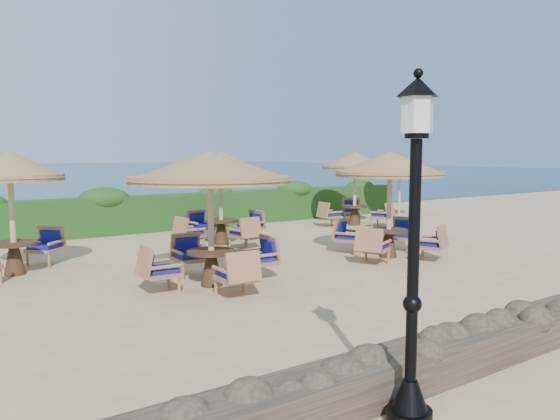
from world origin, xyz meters
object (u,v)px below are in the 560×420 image
object	(u,v)px
lamp_post	(413,267)
extra_parasol	(400,164)
cafe_set_4	(355,175)
cafe_set_1	(390,185)
cafe_set_3	(221,183)
cafe_set_2	(11,188)
cafe_set_0	(210,189)

from	to	relation	value
lamp_post	extra_parasol	distance (m)	17.41
lamp_post	cafe_set_4	bearing A→B (deg)	49.85
cafe_set_1	cafe_set_4	xyz separation A→B (m)	(3.44, 5.06, 0.00)
cafe_set_1	cafe_set_4	bearing A→B (deg)	55.75
cafe_set_3	cafe_set_2	bearing A→B (deg)	-170.11
cafe_set_2	cafe_set_1	bearing A→B (deg)	-21.19
cafe_set_3	cafe_set_4	world-z (taller)	same
lamp_post	extra_parasol	bearing A→B (deg)	43.60
cafe_set_1	cafe_set_3	bearing A→B (deg)	121.74
lamp_post	cafe_set_0	bearing A→B (deg)	80.67
cafe_set_2	cafe_set_4	xyz separation A→B (m)	(11.54, 1.91, -0.06)
cafe_set_2	cafe_set_3	distance (m)	5.64
lamp_post	cafe_set_3	bearing A→B (deg)	71.22
extra_parasol	cafe_set_4	world-z (taller)	cafe_set_4
cafe_set_4	cafe_set_2	bearing A→B (deg)	-170.58
lamp_post	cafe_set_2	size ratio (longest dim) A/B	1.25
lamp_post	cafe_set_2	world-z (taller)	lamp_post
extra_parasol	cafe_set_2	xyz separation A→B (m)	(-14.66, -2.67, -0.30)
lamp_post	cafe_set_4	distance (m)	14.72
lamp_post	cafe_set_0	distance (m)	6.15
cafe_set_4	lamp_post	bearing A→B (deg)	-130.15
extra_parasol	cafe_set_3	size ratio (longest dim) A/B	0.84
lamp_post	cafe_set_1	world-z (taller)	lamp_post
extra_parasol	cafe_set_1	xyz separation A→B (m)	(-6.55, -5.81, -0.36)
cafe_set_0	cafe_set_2	xyz separation A→B (m)	(-3.05, 3.28, -0.05)
lamp_post	cafe_set_3	xyz separation A→B (m)	(3.50, 10.30, 0.20)
cafe_set_0	cafe_set_2	distance (m)	4.48
cafe_set_0	extra_parasol	bearing A→B (deg)	27.13
extra_parasol	lamp_post	bearing A→B (deg)	-136.40
lamp_post	extra_parasol	size ratio (longest dim) A/B	1.38
cafe_set_1	cafe_set_2	distance (m)	8.69
cafe_set_4	extra_parasol	bearing A→B (deg)	13.62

